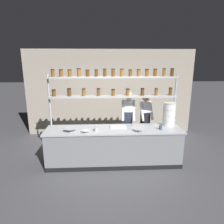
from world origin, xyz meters
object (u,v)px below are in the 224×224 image
(spice_shelf_unit, at_px, (113,87))
(prep_bowl_center_front, at_px, (70,130))
(serving_cup_by_board, at_px, (96,129))
(chef_left, at_px, (128,118))
(chef_center, at_px, (145,119))
(prep_bowl_near_left, at_px, (86,131))
(serving_cup_front, at_px, (161,127))
(cutting_board, at_px, (118,127))
(prep_bowl_center_back, at_px, (139,130))
(container_stack, at_px, (169,114))

(spice_shelf_unit, height_order, prep_bowl_center_front, spice_shelf_unit)
(serving_cup_by_board, bearing_deg, chef_left, 39.38)
(chef_center, xyz_separation_m, prep_bowl_center_front, (-1.96, -0.86, 0.01))
(prep_bowl_near_left, xyz_separation_m, serving_cup_by_board, (0.24, 0.09, 0.02))
(prep_bowl_near_left, relative_size, serving_cup_front, 1.86)
(chef_left, relative_size, serving_cup_front, 17.00)
(prep_bowl_near_left, height_order, serving_cup_by_board, serving_cup_by_board)
(prep_bowl_near_left, relative_size, prep_bowl_center_front, 0.65)
(cutting_board, bearing_deg, prep_bowl_center_back, -36.78)
(container_stack, distance_m, prep_bowl_center_back, 0.99)
(chef_center, bearing_deg, cutting_board, -160.75)
(chef_left, distance_m, prep_bowl_center_front, 1.61)
(spice_shelf_unit, height_order, prep_bowl_center_back, spice_shelf_unit)
(prep_bowl_near_left, distance_m, serving_cup_by_board, 0.25)
(chef_left, bearing_deg, spice_shelf_unit, -148.59)
(container_stack, distance_m, prep_bowl_center_front, 2.49)
(spice_shelf_unit, distance_m, chef_center, 1.38)
(serving_cup_front, bearing_deg, chef_left, 136.54)
(spice_shelf_unit, height_order, cutting_board, spice_shelf_unit)
(prep_bowl_center_back, relative_size, serving_cup_front, 2.22)
(spice_shelf_unit, height_order, chef_center, spice_shelf_unit)
(container_stack, xyz_separation_m, prep_bowl_center_front, (-2.45, -0.35, -0.26))
(chef_center, relative_size, container_stack, 2.78)
(chef_center, xyz_separation_m, container_stack, (0.49, -0.51, 0.27))
(chef_center, xyz_separation_m, prep_bowl_center_back, (-0.35, -0.94, -0.00))
(serving_cup_front, bearing_deg, spice_shelf_unit, 158.57)
(prep_bowl_center_back, bearing_deg, prep_bowl_near_left, -179.45)
(chef_left, xyz_separation_m, chef_center, (0.51, 0.17, -0.07))
(chef_left, distance_m, serving_cup_by_board, 1.10)
(cutting_board, bearing_deg, prep_bowl_near_left, -155.40)
(spice_shelf_unit, bearing_deg, chef_center, 22.52)
(prep_bowl_center_front, xyz_separation_m, serving_cup_front, (2.15, 0.02, 0.01))
(prep_bowl_near_left, height_order, prep_bowl_center_back, prep_bowl_center_back)
(prep_bowl_center_front, bearing_deg, cutting_board, 12.96)
(prep_bowl_near_left, height_order, prep_bowl_center_front, prep_bowl_center_front)
(prep_bowl_center_back, bearing_deg, spice_shelf_unit, 136.85)
(chef_center, distance_m, prep_bowl_center_front, 2.14)
(prep_bowl_near_left, xyz_separation_m, prep_bowl_center_front, (-0.36, 0.09, 0.01))
(prep_bowl_center_front, relative_size, serving_cup_by_board, 3.30)
(prep_bowl_near_left, distance_m, prep_bowl_center_front, 0.38)
(serving_cup_front, bearing_deg, prep_bowl_near_left, -176.25)
(chef_center, bearing_deg, serving_cup_by_board, -164.36)
(spice_shelf_unit, bearing_deg, serving_cup_by_board, -131.48)
(chef_left, relative_size, prep_bowl_center_front, 5.94)
(cutting_board, bearing_deg, container_stack, 3.78)
(prep_bowl_near_left, xyz_separation_m, serving_cup_front, (1.79, 0.12, 0.03))
(cutting_board, bearing_deg, spice_shelf_unit, 121.28)
(spice_shelf_unit, relative_size, serving_cup_front, 31.20)
(chef_center, relative_size, serving_cup_by_board, 18.52)
(container_stack, xyz_separation_m, prep_bowl_near_left, (-2.09, -0.44, -0.27))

